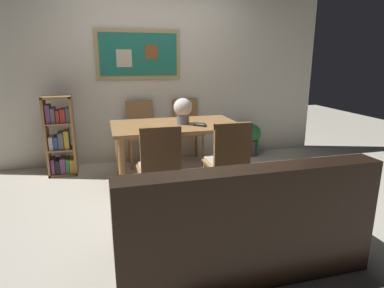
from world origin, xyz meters
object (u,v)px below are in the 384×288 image
(dining_table, at_px, (176,131))
(flower_vase, at_px, (183,109))
(dining_chair_near_left, at_px, (159,163))
(dining_chair_far_left, at_px, (141,128))
(dining_chair_near_right, at_px, (228,157))
(bookshelf, at_px, (61,138))
(potted_ivy, at_px, (252,139))
(tv_remote, at_px, (200,125))
(dining_chair_far_right, at_px, (187,125))
(leather_couch, at_px, (236,225))

(dining_table, height_order, flower_vase, flower_vase)
(dining_chair_near_left, height_order, dining_chair_far_left, same)
(dining_chair_far_left, bearing_deg, dining_chair_near_right, -67.61)
(dining_table, distance_m, bookshelf, 1.55)
(bookshelf, bearing_deg, flower_vase, -24.36)
(dining_table, bearing_deg, bookshelf, 154.89)
(dining_chair_near_left, xyz_separation_m, dining_chair_near_right, (0.71, 0.00, 0.00))
(dining_table, relative_size, dining_chair_near_right, 1.68)
(dining_chair_near_left, xyz_separation_m, dining_chair_far_left, (0.02, 1.67, 0.00))
(dining_chair_far_left, relative_size, bookshelf, 0.87)
(dining_chair_far_left, distance_m, potted_ivy, 1.76)
(dining_table, height_order, dining_chair_far_left, dining_chair_far_left)
(dining_chair_near_left, xyz_separation_m, tv_remote, (0.60, 0.64, 0.21))
(dining_chair_near_right, bearing_deg, dining_chair_near_left, -179.85)
(potted_ivy, bearing_deg, dining_chair_far_left, 179.35)
(dining_chair_far_left, bearing_deg, dining_chair_far_right, 2.55)
(dining_chair_far_right, distance_m, potted_ivy, 1.08)
(dining_chair_near_left, height_order, bookshelf, bookshelf)
(dining_table, xyz_separation_m, flower_vase, (0.09, -0.02, 0.27))
(dining_chair_near_left, relative_size, flower_vase, 2.90)
(flower_vase, bearing_deg, bookshelf, 155.64)
(dining_table, distance_m, leather_couch, 1.82)
(bookshelf, relative_size, tv_remote, 7.27)
(dining_chair_near_right, xyz_separation_m, bookshelf, (-1.76, 1.50, -0.05))
(dining_chair_near_left, bearing_deg, leather_couch, -66.48)
(leather_couch, relative_size, tv_remote, 12.52)
(dining_chair_far_right, distance_m, dining_chair_near_right, 1.70)
(dining_chair_near_left, bearing_deg, tv_remote, 46.87)
(potted_ivy, relative_size, flower_vase, 1.58)
(potted_ivy, xyz_separation_m, flower_vase, (-1.32, -0.82, 0.64))
(dining_chair_far_left, bearing_deg, dining_table, -68.18)
(dining_chair_far_left, relative_size, potted_ivy, 1.83)
(dining_chair_far_left, bearing_deg, leather_couch, -81.59)
(dining_table, distance_m, dining_chair_near_left, 0.92)
(dining_table, relative_size, tv_remote, 10.63)
(bookshelf, distance_m, flower_vase, 1.69)
(bookshelf, height_order, flower_vase, flower_vase)
(dining_table, relative_size, dining_chair_far_right, 1.68)
(dining_table, relative_size, leather_couch, 0.85)
(dining_chair_near_right, bearing_deg, leather_couch, -107.86)
(dining_chair_far_left, height_order, flower_vase, flower_vase)
(dining_chair_near_right, height_order, potted_ivy, dining_chair_near_right)
(dining_chair_near_left, distance_m, potted_ivy, 2.43)
(dining_chair_far_left, xyz_separation_m, potted_ivy, (1.74, -0.02, -0.27))
(bookshelf, distance_m, tv_remote, 1.88)
(flower_vase, bearing_deg, leather_couch, -91.11)
(dining_chair_far_right, xyz_separation_m, bookshelf, (-1.76, -0.20, -0.05))
(dining_chair_far_right, distance_m, flower_vase, 0.99)
(tv_remote, bearing_deg, dining_chair_far_right, 83.74)
(dining_chair_far_right, height_order, tv_remote, dining_chair_far_right)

